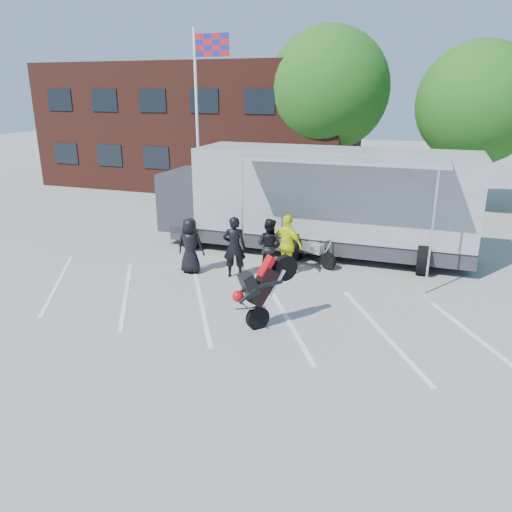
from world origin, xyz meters
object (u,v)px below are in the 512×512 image
Objects in this scene: spectator_leather_a at (190,246)px; spectator_leather_b at (234,247)px; stunt_bike_rider at (280,323)px; tree_left at (329,89)px; spectator_leather_c at (269,246)px; flagpole at (202,102)px; tree_mid at (478,104)px; parked_motorcycle at (313,264)px; spectator_hivis at (288,245)px; transporter_truck at (316,252)px.

spectator_leather_a is 0.92× the size of spectator_leather_b.
tree_left is at bearing 139.96° from stunt_bike_rider.
flagpole is at bearing -37.33° from spectator_leather_c.
flagpole is 12.31m from tree_mid.
spectator_leather_b reaches higher than spectator_leather_a.
parked_motorcycle is 2.97m from spectator_leather_b.
spectator_leather_b is 1.00× the size of spectator_hivis.
spectator_leather_a is (-3.50, -2.03, 0.89)m from parked_motorcycle.
flagpole is 0.93× the size of tree_left.
stunt_bike_rider is 3.66m from spectator_hivis.
transporter_truck is 5.95× the size of parked_motorcycle.
flagpole is at bearing 80.85° from parked_motorcycle.
stunt_bike_rider is at bearing 125.15° from spectator_leather_c.
parked_motorcycle is 1.61m from spectator_hivis.
transporter_truck is at bearing 135.99° from stunt_bike_rider.
spectator_leather_b reaches higher than spectator_leather_c.
spectator_leather_c is at bearing -166.31° from spectator_leather_a.
flagpole is 8.85m from spectator_leather_b.
tree_mid is 4.32× the size of spectator_leather_a.
stunt_bike_rider is (0.23, -4.60, 0.00)m from parked_motorcycle.
spectator_leather_a is 1.45m from spectator_leather_b.
stunt_bike_rider is at bearing -86.18° from transporter_truck.
parked_motorcycle is 1.00× the size of spectator_hivis.
tree_mid is 3.99× the size of spectator_hivis.
parked_motorcycle is (6.15, -4.78, -5.05)m from flagpole.
tree_left is at bearing -73.47° from spectator_leather_c.
parked_motorcycle is at bearing -153.90° from spectator_leather_b.
stunt_bike_rider is 1.12× the size of spectator_leather_a.
transporter_truck is 5.95× the size of spectator_leather_b.
flagpole is 8.41m from spectator_leather_a.
spectator_leather_a is (-1.60, -12.81, -4.68)m from tree_left.
spectator_leather_c is (0.76, -12.02, -4.68)m from tree_left.
flagpole reaches higher than stunt_bike_rider.
transporter_truck is at bearing -75.52° from spectator_hivis.
parked_motorcycle is at bearing -154.76° from spectator_leather_a.
spectator_leather_c reaches higher than parked_motorcycle.
flagpole is 4.02× the size of stunt_bike_rider.
spectator_leather_b is at bearing 49.58° from spectator_leather_c.
spectator_leather_c is 0.59m from spectator_hivis.
flagpole is 9.28m from parked_motorcycle.
parked_motorcycle is 1.08× the size of spectator_leather_c.
spectator_leather_c is at bearing -110.50° from transporter_truck.
spectator_leather_a is at bearing -12.41° from spectator_leather_b.
parked_motorcycle is 1.00× the size of spectator_leather_b.
spectator_leather_c reaches higher than spectator_leather_a.
flagpole reaches higher than spectator_leather_b.
tree_left is 13.50m from spectator_leather_b.
tree_left is 13.73m from spectator_leather_a.
spectator_hivis is (-0.38, -2.52, 0.96)m from transporter_truck.
transporter_truck is at bearing -97.48° from spectator_leather_c.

